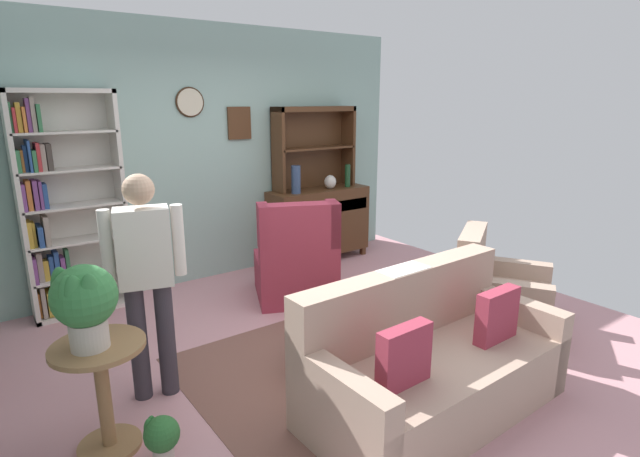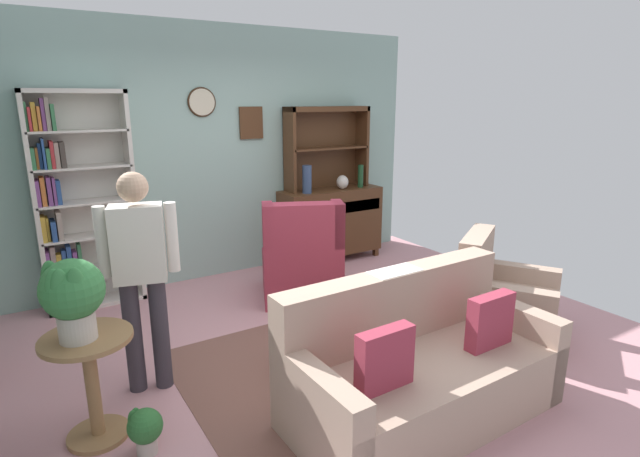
% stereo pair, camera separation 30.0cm
% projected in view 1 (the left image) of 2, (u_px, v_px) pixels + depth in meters
% --- Properties ---
extents(ground_plane, '(5.40, 4.60, 0.02)m').
position_uv_depth(ground_plane, '(324.00, 344.00, 4.22)').
color(ground_plane, '#C68C93').
extents(wall_back, '(5.00, 0.09, 2.80)m').
position_uv_depth(wall_back, '(211.00, 155.00, 5.52)').
color(wall_back, '#93B7AD').
rests_on(wall_back, ground_plane).
extents(area_rug, '(2.90, 1.74, 0.01)m').
position_uv_depth(area_rug, '(365.00, 350.00, 4.09)').
color(area_rug, brown).
rests_on(area_rug, ground_plane).
extents(bookshelf, '(0.90, 0.30, 2.10)m').
position_uv_depth(bookshelf, '(64.00, 209.00, 4.57)').
color(bookshelf, silver).
rests_on(bookshelf, ground_plane).
extents(sideboard, '(1.30, 0.45, 0.92)m').
position_uv_depth(sideboard, '(319.00, 221.00, 6.27)').
color(sideboard, '#4C2D19').
rests_on(sideboard, ground_plane).
extents(sideboard_hutch, '(1.10, 0.26, 1.00)m').
position_uv_depth(sideboard_hutch, '(313.00, 136.00, 6.09)').
color(sideboard_hutch, '#4C2D19').
rests_on(sideboard_hutch, sideboard).
extents(vase_tall, '(0.11, 0.11, 0.33)m').
position_uv_depth(vase_tall, '(296.00, 180.00, 5.84)').
color(vase_tall, '#33476B').
rests_on(vase_tall, sideboard).
extents(vase_round, '(0.15, 0.15, 0.17)m').
position_uv_depth(vase_round, '(330.00, 182.00, 6.17)').
color(vase_round, beige).
rests_on(vase_round, sideboard).
extents(bottle_wine, '(0.07, 0.07, 0.29)m').
position_uv_depth(bottle_wine, '(348.00, 176.00, 6.29)').
color(bottle_wine, '#194223').
rests_on(bottle_wine, sideboard).
extents(couch_floral, '(1.82, 0.88, 0.90)m').
position_uv_depth(couch_floral, '(430.00, 364.00, 3.28)').
color(couch_floral, tan).
rests_on(couch_floral, ground_plane).
extents(armchair_floral, '(1.05, 1.06, 0.88)m').
position_uv_depth(armchair_floral, '(498.00, 297.00, 4.45)').
color(armchair_floral, tan).
rests_on(armchair_floral, ground_plane).
extents(wingback_chair, '(1.04, 1.05, 1.05)m').
position_uv_depth(wingback_chair, '(296.00, 264.00, 5.04)').
color(wingback_chair, '#A33347').
rests_on(wingback_chair, ground_plane).
extents(plant_stand, '(0.52, 0.52, 0.68)m').
position_uv_depth(plant_stand, '(103.00, 385.00, 2.85)').
color(plant_stand, '#997047').
rests_on(plant_stand, ground_plane).
extents(potted_plant_large, '(0.35, 0.35, 0.48)m').
position_uv_depth(potted_plant_large, '(84.00, 301.00, 2.67)').
color(potted_plant_large, beige).
rests_on(potted_plant_large, plant_stand).
extents(potted_plant_small, '(0.20, 0.20, 0.28)m').
position_uv_depth(potted_plant_small, '(161.00, 436.00, 2.80)').
color(potted_plant_small, beige).
rests_on(potted_plant_small, ground_plane).
extents(person_reading, '(0.52, 0.29, 1.56)m').
position_uv_depth(person_reading, '(146.00, 272.00, 3.26)').
color(person_reading, '#38333D').
rests_on(person_reading, ground_plane).
extents(coffee_table, '(0.80, 0.50, 0.42)m').
position_uv_depth(coffee_table, '(351.00, 318.00, 3.87)').
color(coffee_table, '#4C2D19').
rests_on(coffee_table, ground_plane).
extents(book_stack, '(0.20, 0.15, 0.10)m').
position_uv_depth(book_stack, '(364.00, 303.00, 3.86)').
color(book_stack, '#284C8C').
rests_on(book_stack, coffee_table).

